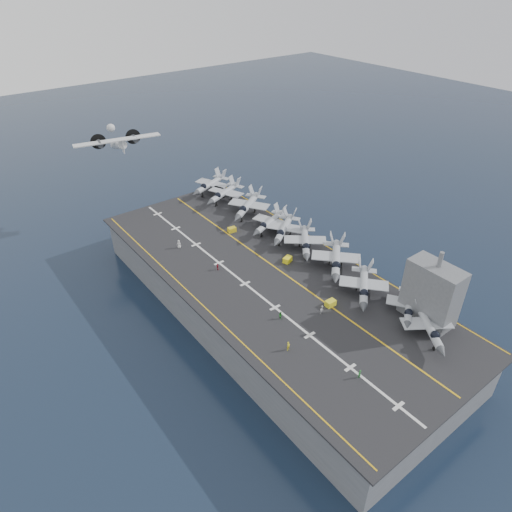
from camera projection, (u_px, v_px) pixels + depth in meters
ground at (266, 310)px, 105.79m from camera, size 500.00×500.00×0.00m
hull at (267, 293)px, 103.05m from camera, size 36.00×90.00×10.00m
flight_deck at (267, 275)px, 100.21m from camera, size 38.00×92.00×0.40m
foul_line at (278, 269)px, 101.62m from camera, size 0.35×90.00×0.02m
landing_centerline at (245, 284)px, 97.02m from camera, size 0.50×90.00×0.02m
deck_edge_port at (201, 304)px, 91.41m from camera, size 0.25×90.00×0.02m
deck_edge_stbd at (327, 247)px, 109.53m from camera, size 0.25×90.00×0.02m
island_superstructure at (433, 287)px, 83.74m from camera, size 5.00×10.00×15.00m
fighter_jet_0 at (428, 325)px, 82.55m from camera, size 15.54×16.64×4.81m
fighter_jet_1 at (409, 305)px, 87.60m from camera, size 15.62×14.41×4.51m
fighter_jet_2 at (364, 285)px, 92.35m from camera, size 17.88×17.33×5.20m
fighter_jet_3 at (336, 258)px, 100.25m from camera, size 19.28×19.03×5.65m
fighter_jet_4 at (305, 241)px, 106.83m from camera, size 17.34×17.93×5.21m
fighter_jet_5 at (284, 228)px, 111.85m from camera, size 18.25×16.95×5.27m
fighter_jet_6 at (270, 221)px, 114.89m from camera, size 16.72×13.90×4.97m
fighter_jet_7 at (248, 205)px, 121.90m from camera, size 19.61×17.91×5.67m
fighter_jet_8 at (224, 192)px, 128.96m from camera, size 17.76×14.97×5.24m
tow_cart_a at (330, 303)px, 90.59m from camera, size 2.08×1.37×1.24m
tow_cart_b at (287, 260)px, 103.70m from camera, size 2.41×1.94×1.26m
tow_cart_c at (232, 230)px, 115.17m from camera, size 2.18×1.58×1.21m
crew_1 at (288, 346)px, 80.14m from camera, size 1.25×1.00×1.83m
crew_2 at (281, 315)px, 87.29m from camera, size 0.65×0.96×1.59m
crew_4 at (218, 267)px, 100.97m from camera, size 1.01×1.15×1.61m
crew_5 at (179, 244)px, 108.57m from camera, size 1.45×1.45×2.05m
crew_6 at (359, 374)px, 74.88m from camera, size 1.05×0.72×1.70m
crew_7 at (322, 309)px, 88.61m from camera, size 1.25×1.13×1.73m
transport_plane at (118, 145)px, 125.15m from camera, size 26.06×20.26×5.52m
fighter_jet_9 at (210, 184)px, 133.86m from camera, size 17.76×14.97×5.24m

